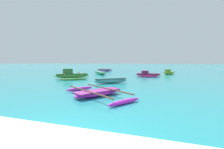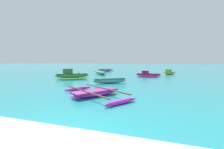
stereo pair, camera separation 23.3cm
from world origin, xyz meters
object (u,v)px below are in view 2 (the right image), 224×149
at_px(moored_boat_0, 95,93).
at_px(moored_boat_3, 169,73).
at_px(moored_boat_1, 105,70).
at_px(moored_boat_6, 110,80).
at_px(moored_boat_4, 100,73).
at_px(moored_boat_2, 72,75).
at_px(moored_boat_5, 148,74).

xyz_separation_m(moored_boat_0, moored_boat_3, (4.52, 15.28, 0.09)).
relative_size(moored_boat_1, moored_boat_3, 1.98).
bearing_deg(moored_boat_6, moored_boat_3, 30.90).
distance_m(moored_boat_1, moored_boat_3, 11.44).
bearing_deg(moored_boat_4, moored_boat_0, -19.02).
height_order(moored_boat_2, moored_boat_5, moored_boat_2).
distance_m(moored_boat_5, moored_boat_6, 8.01).
bearing_deg(moored_boat_4, moored_boat_5, 47.51).
height_order(moored_boat_2, moored_boat_3, moored_boat_2).
relative_size(moored_boat_0, moored_boat_2, 0.86).
height_order(moored_boat_1, moored_boat_4, moored_boat_1).
xyz_separation_m(moored_boat_1, moored_boat_3, (10.91, -3.42, 0.05)).
distance_m(moored_boat_0, moored_boat_2, 9.36).
relative_size(moored_boat_4, moored_boat_5, 0.78).
relative_size(moored_boat_0, moored_boat_6, 1.73).
bearing_deg(moored_boat_2, moored_boat_6, -61.60).
xyz_separation_m(moored_boat_0, moored_boat_1, (-6.40, 18.70, 0.04)).
bearing_deg(moored_boat_0, moored_boat_5, 25.03).
bearing_deg(moored_boat_5, moored_boat_0, -102.26).
bearing_deg(moored_boat_3, moored_boat_0, -161.04).
height_order(moored_boat_1, moored_boat_2, moored_boat_2).
bearing_deg(moored_boat_4, moored_boat_6, -12.88).
height_order(moored_boat_3, moored_boat_6, moored_boat_3).
height_order(moored_boat_1, moored_boat_3, moored_boat_3).
relative_size(moored_boat_3, moored_boat_5, 0.55).
bearing_deg(moored_boat_5, moored_boat_3, 45.31).
relative_size(moored_boat_4, moored_boat_6, 1.24).
bearing_deg(moored_boat_6, moored_boat_0, -114.14).
bearing_deg(moored_boat_1, moored_boat_0, -70.16).
bearing_deg(moored_boat_5, moored_boat_4, 173.62).
bearing_deg(moored_boat_2, moored_boat_4, 40.97).
distance_m(moored_boat_0, moored_boat_1, 19.76).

